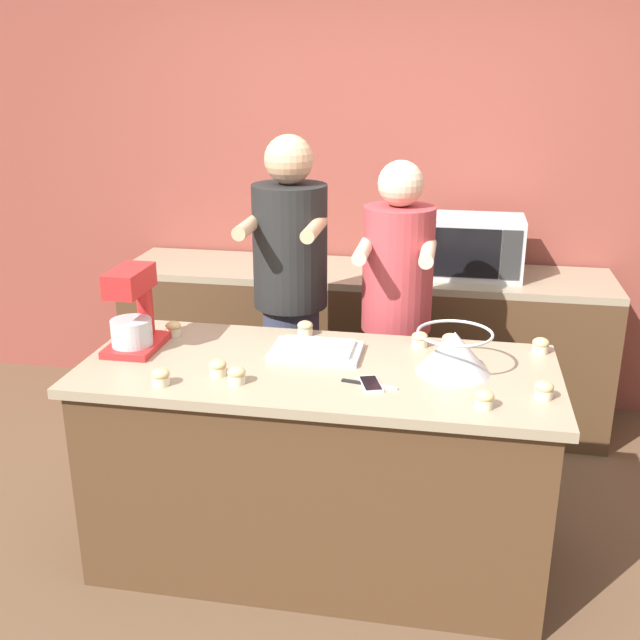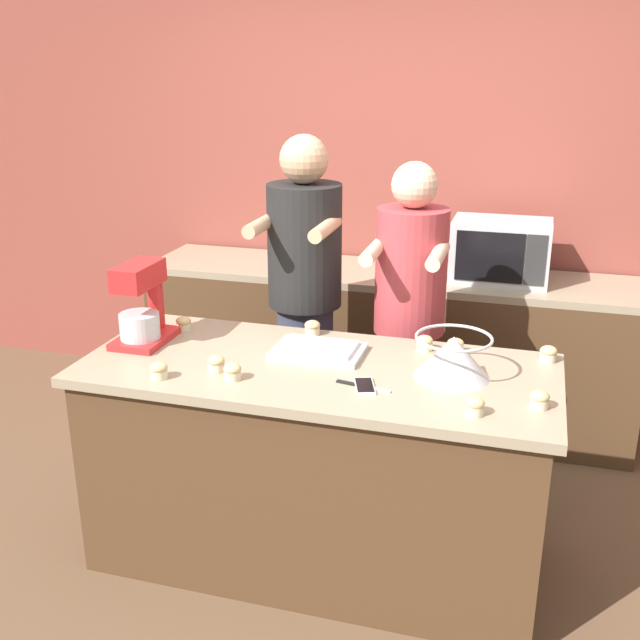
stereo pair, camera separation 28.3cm
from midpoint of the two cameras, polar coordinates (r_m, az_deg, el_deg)
The scene contains 22 objects.
ground_plane at distance 3.44m, azimuth -2.59°, elevation -17.41°, with size 16.00×16.00×0.00m, color brown.
back_wall at distance 4.55m, azimuth 2.20°, elevation 10.38°, with size 10.00×0.06×2.70m.
island_counter at distance 3.19m, azimuth -2.72°, elevation -10.93°, with size 1.90×0.81×0.89m.
back_counter at distance 4.45m, azimuth 1.39°, elevation -1.83°, with size 2.80×0.60×0.90m.
person_left at distance 3.67m, azimuth -4.46°, elevation 1.05°, with size 0.37×0.52×1.73m.
person_right at distance 3.59m, azimuth 3.57°, elevation -0.23°, with size 0.35×0.51×1.63m.
stand_mixer at distance 3.24m, azimuth -16.47°, elevation 0.43°, with size 0.20×0.30×0.35m.
mixing_bowl at distance 2.92m, azimuth 7.47°, elevation -2.39°, with size 0.30×0.30×0.17m.
baking_tray at distance 3.10m, azimuth -2.91°, elevation -2.36°, with size 0.37×0.25×0.04m.
microwave_oven at distance 4.21m, azimuth 9.85°, elevation 5.51°, with size 0.52×0.33×0.34m.
cell_phone at distance 2.81m, azimuth 1.01°, elevation -4.97°, with size 0.11×0.16×0.01m.
knife at distance 2.82m, azimuth 0.64°, elevation -4.95°, with size 0.22×0.06×0.01m.
cupcake_0 at distance 3.18m, azimuth 7.41°, elevation -1.64°, with size 0.07×0.07×0.07m.
cupcake_1 at distance 3.19m, azimuth 5.10°, elevation -1.51°, with size 0.07×0.07×0.07m.
cupcake_2 at distance 3.20m, azimuth 14.07°, elevation -1.93°, with size 0.07×0.07×0.07m.
cupcake_3 at distance 2.86m, azimuth -9.21°, elevation -4.22°, with size 0.07×0.07×0.07m.
cupcake_4 at distance 3.31m, azimuth -3.58°, elevation -0.65°, with size 0.07×0.07×0.07m.
cupcake_5 at distance 2.94m, azimuth -10.55°, elevation -3.63°, with size 0.07×0.07×0.07m.
cupcake_6 at distance 2.78m, azimuth 13.93°, elevation -5.24°, with size 0.07×0.07×0.07m.
cupcake_7 at distance 2.90m, azimuth -14.81°, elevation -4.27°, with size 0.07×0.07×0.07m.
cupcake_8 at distance 3.39m, azimuth -13.47°, elevation -0.67°, with size 0.07×0.07×0.07m.
cupcake_9 at distance 2.67m, azimuth 9.46°, elevation -6.02°, with size 0.07×0.07×0.07m.
Camera 1 is at (0.51, -2.71, 2.06)m, focal length 42.00 mm.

